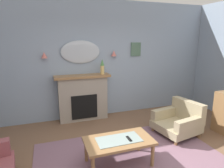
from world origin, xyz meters
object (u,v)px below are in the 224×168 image
Objects in this scene: fireplace at (83,98)px; wall_sconce_left at (44,55)px; wall_sconce_right at (114,53)px; framed_picture at (136,49)px; mantel_vase_centre at (102,67)px; wall_mirror at (81,52)px; tv_remote at (129,139)px; coffee_table at (119,143)px; armchair_beside_couch at (179,120)px.

fireplace is 9.71× the size of wall_sconce_left.
wall_sconce_right is at bearing 0.00° from wall_sconce_left.
framed_picture is (2.35, 0.06, 0.09)m from wall_sconce_left.
mantel_vase_centre is 0.39× the size of wall_mirror.
mantel_vase_centre is at bearing -18.78° from wall_mirror.
mantel_vase_centre is at bearing -3.24° from fireplace.
framed_picture is 2.25× the size of tv_remote.
wall_mirror is 0.85m from wall_sconce_right.
wall_sconce_left is 2.66m from coffee_table.
mantel_vase_centre is 2.67× the size of wall_sconce_right.
wall_sconce_right is 2.54m from coffee_table.
mantel_vase_centre is (0.50, -0.03, 0.78)m from fireplace.
armchair_beside_couch is (1.82, -1.57, -1.40)m from wall_mirror.
framed_picture reaches higher than coffee_table.
wall_sconce_left is 0.15× the size of armchair_beside_couch.
fireplace reaches higher than armchair_beside_couch.
tv_remote is at bearing -157.10° from armchair_beside_couch.
wall_sconce_right reaches higher than tv_remote.
mantel_vase_centre is at bearing -169.80° from framed_picture.
wall_mirror is 1.02× the size of armchair_beside_couch.
tv_remote is (1.20, -2.14, -1.21)m from wall_sconce_left.
wall_sconce_right is at bearing 18.92° from mantel_vase_centre.
armchair_beside_couch is (0.97, -1.52, -1.35)m from wall_sconce_right.
fireplace is 2.08m from tv_remote.
mantel_vase_centre is at bearing 85.74° from tv_remote.
wall_sconce_right is at bearing 6.16° from fireplace.
wall_sconce_left is 3.36m from armchair_beside_couch.
tv_remote is at bearing -117.62° from framed_picture.
wall_sconce_left is at bearing 150.44° from armchair_beside_couch.
framed_picture reaches higher than wall_sconce_left.
wall_sconce_right is 2.51m from tv_remote.
tv_remote is at bearing -80.31° from fireplace.
fireplace is at bearing -6.16° from wall_sconce_left.
mantel_vase_centre reaches higher than coffee_table.
wall_mirror is at bearing 3.37° from wall_sconce_left.
framed_picture reaches higher than fireplace.
coffee_table is (-1.31, -2.15, -1.37)m from framed_picture.
wall_mirror is 0.85m from wall_sconce_left.
coffee_table is (1.04, -2.09, -1.28)m from wall_sconce_left.
fireplace is 1.38m from wall_sconce_left.
armchair_beside_couch is (1.82, -1.42, -0.27)m from fireplace.
wall_mirror is 6.00× the size of tv_remote.
coffee_table is 0.18m from tv_remote.
framed_picture is at bearing 58.74° from coffee_table.
mantel_vase_centre is at bearing -161.08° from wall_sconce_right.
wall_mirror is at bearing 161.22° from mantel_vase_centre.
wall_mirror is 1.50m from framed_picture.
wall_mirror reaches higher than coffee_table.
fireplace is at bearing 176.76° from mantel_vase_centre.
mantel_vase_centre reaches higher than fireplace.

